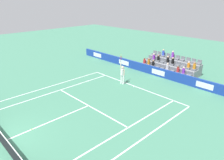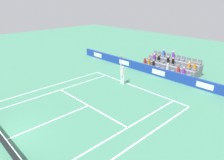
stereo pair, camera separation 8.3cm
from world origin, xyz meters
name	(u,v)px [view 1 (the left image)]	position (x,y,z in m)	size (l,w,h in m)	color
ground_plane	(1,142)	(0.00, 0.00, 0.00)	(80.00, 80.00, 0.00)	#47896B
line_baseline	(135,86)	(0.00, -11.89, 0.00)	(10.97, 0.10, 0.01)	white
line_service	(89,106)	(0.00, -6.40, 0.00)	(8.23, 0.10, 0.01)	white
line_centre_service	(51,121)	(0.00, -3.20, 0.00)	(0.10, 6.40, 0.01)	white
line_singles_sideline_left	(56,91)	(4.12, -5.95, 0.00)	(0.10, 11.89, 0.01)	white
line_singles_sideline_right	(123,131)	(-4.12, -5.95, 0.00)	(0.10, 11.89, 0.01)	white
line_doubles_sideline_left	(48,87)	(5.49, -5.95, 0.00)	(0.10, 11.89, 0.01)	white
line_doubles_sideline_right	(140,140)	(-5.49, -5.95, 0.00)	(0.10, 11.89, 0.01)	white
line_centre_mark	(134,86)	(0.00, -11.79, 0.00)	(0.10, 0.20, 0.01)	white
sponsor_barrier	(159,72)	(0.00, -15.75, 0.47)	(24.66, 0.22, 0.93)	#193899
tennis_player	(122,74)	(1.26, -11.52, 0.99)	(0.53, 0.39, 2.85)	white
stadium_stand	(170,67)	(0.01, -18.05, 0.56)	(6.20, 2.85, 2.20)	gray
loose_tennis_ball	(32,129)	(-0.03, -1.84, 0.03)	(0.07, 0.07, 0.07)	#D1E533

